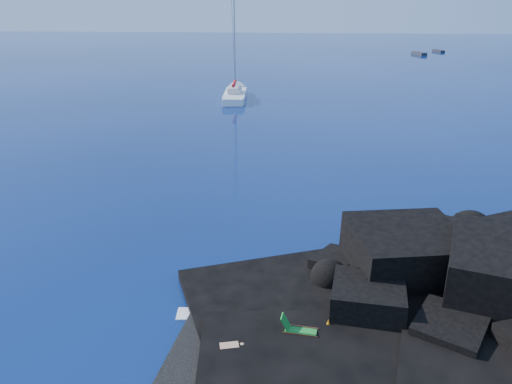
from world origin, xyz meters
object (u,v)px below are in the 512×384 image
(deck_chair, at_px, (301,327))
(sunbather, at_px, (229,347))
(sailboat, at_px, (235,99))
(distant_boat_a, at_px, (419,55))
(marker_cone, at_px, (328,325))
(distant_boat_b, at_px, (438,52))

(deck_chair, distance_m, sunbather, 2.95)
(sailboat, height_order, deck_chair, sailboat)
(deck_chair, relative_size, sunbather, 0.72)
(deck_chair, relative_size, distant_boat_a, 0.28)
(sailboat, height_order, sunbather, sailboat)
(marker_cone, distance_m, distant_boat_a, 117.44)
(deck_chair, height_order, sunbather, deck_chair)
(deck_chair, distance_m, marker_cone, 1.26)
(distant_boat_b, bearing_deg, deck_chair, -124.81)
(sailboat, relative_size, marker_cone, 29.27)
(deck_chair, bearing_deg, distant_boat_a, 82.77)
(distant_boat_b, bearing_deg, distant_boat_a, -149.40)
(sunbather, xyz_separation_m, distant_boat_a, (31.93, 115.69, -0.54))
(distant_boat_a, bearing_deg, sunbather, -123.26)
(deck_chair, bearing_deg, sailboat, 107.03)
(sailboat, distance_m, deck_chair, 52.79)
(deck_chair, distance_m, distant_boat_a, 118.25)
(sailboat, xyz_separation_m, distant_boat_a, (38.33, 62.60, 0.00))
(sailboat, height_order, distant_boat_a, sailboat)
(marker_cone, bearing_deg, sailboat, 101.25)
(deck_chair, distance_m, distant_boat_b, 127.37)
(deck_chair, bearing_deg, distant_boat_b, 80.73)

